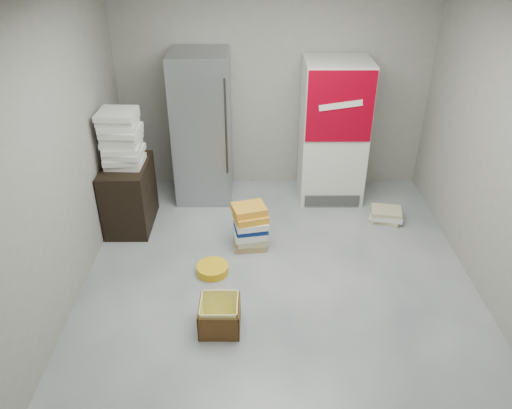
{
  "coord_description": "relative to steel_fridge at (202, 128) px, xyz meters",
  "views": [
    {
      "loc": [
        -0.25,
        -3.75,
        3.31
      ],
      "look_at": [
        -0.23,
        0.7,
        0.68
      ],
      "focal_mm": 35.0,
      "sensor_mm": 36.0,
      "label": 1
    }
  ],
  "objects": [
    {
      "name": "coke_cooler",
      "position": [
        1.65,
        -0.01,
        -0.05
      ],
      "size": [
        0.8,
        0.73,
        1.8
      ],
      "color": "silver",
      "rests_on": "ground"
    },
    {
      "name": "room_shell",
      "position": [
        0.9,
        -2.13,
        0.85
      ],
      "size": [
        4.04,
        5.04,
        2.82
      ],
      "color": "#9C968C",
      "rests_on": "ground"
    },
    {
      "name": "phonebook_stack_side",
      "position": [
        2.27,
        -0.68,
        -0.87
      ],
      "size": [
        0.44,
        0.38,
        0.16
      ],
      "rotation": [
        0.0,
        0.0,
        -0.27
      ],
      "color": "tan",
      "rests_on": "ground"
    },
    {
      "name": "ground",
      "position": [
        0.9,
        -2.13,
        -0.95
      ],
      "size": [
        5.0,
        5.0,
        0.0
      ],
      "primitive_type": "plane",
      "color": "#B0B0AC",
      "rests_on": "ground"
    },
    {
      "name": "wood_shelf",
      "position": [
        -0.83,
        -0.73,
        -0.55
      ],
      "size": [
        0.5,
        0.8,
        0.8
      ],
      "primitive_type": "cube",
      "color": "black",
      "rests_on": "ground"
    },
    {
      "name": "bucket_lid",
      "position": [
        0.21,
        -1.69,
        -0.91
      ],
      "size": [
        0.35,
        0.35,
        0.09
      ],
      "primitive_type": "cylinder",
      "rotation": [
        0.0,
        0.0,
        0.03
      ],
      "color": "#EEAD11",
      "rests_on": "ground"
    },
    {
      "name": "cardboard_box",
      "position": [
        0.34,
        -2.5,
        -0.83
      ],
      "size": [
        0.37,
        0.37,
        0.3
      ],
      "rotation": [
        0.0,
        0.0,
        -0.01
      ],
      "color": "yellow",
      "rests_on": "ground"
    },
    {
      "name": "phonebook_stack_main",
      "position": [
        0.61,
        -1.22,
        -0.69
      ],
      "size": [
        0.43,
        0.39,
        0.52
      ],
      "rotation": [
        0.0,
        0.0,
        0.23
      ],
      "color": "#A58553",
      "rests_on": "ground"
    },
    {
      "name": "supply_box_stack",
      "position": [
        -0.83,
        -0.73,
        0.17
      ],
      "size": [
        0.45,
        0.45,
        0.65
      ],
      "color": "silver",
      "rests_on": "wood_shelf"
    },
    {
      "name": "steel_fridge",
      "position": [
        0.0,
        0.0,
        0.0
      ],
      "size": [
        0.7,
        0.72,
        1.9
      ],
      "color": "#A6A9AE",
      "rests_on": "ground"
    }
  ]
}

